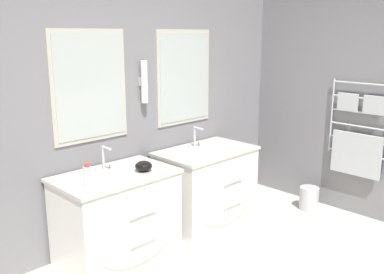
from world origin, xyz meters
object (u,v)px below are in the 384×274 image
(vanity_left, at_px, (120,218))
(waste_bin, at_px, (309,198))
(toiletry_bottle, at_px, (88,176))
(amenity_bowl, at_px, (144,166))
(vanity_right, at_px, (209,186))

(vanity_left, xyz_separation_m, waste_bin, (2.14, -0.55, -0.26))
(toiletry_bottle, bearing_deg, waste_bin, -11.30)
(toiletry_bottle, relative_size, waste_bin, 0.70)
(amenity_bowl, distance_m, waste_bin, 2.10)
(vanity_right, xyz_separation_m, amenity_bowl, (-0.88, -0.07, 0.42))
(toiletry_bottle, xyz_separation_m, waste_bin, (2.46, -0.49, -0.72))
(vanity_right, bearing_deg, waste_bin, -27.88)
(vanity_right, xyz_separation_m, waste_bin, (1.04, -0.55, -0.26))
(vanity_left, height_order, amenity_bowl, amenity_bowl)
(vanity_left, height_order, toiletry_bottle, toiletry_bottle)
(vanity_left, relative_size, amenity_bowl, 6.83)
(vanity_left, bearing_deg, amenity_bowl, -17.15)
(vanity_left, distance_m, toiletry_bottle, 0.56)
(amenity_bowl, relative_size, waste_bin, 0.57)
(toiletry_bottle, height_order, amenity_bowl, toiletry_bottle)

